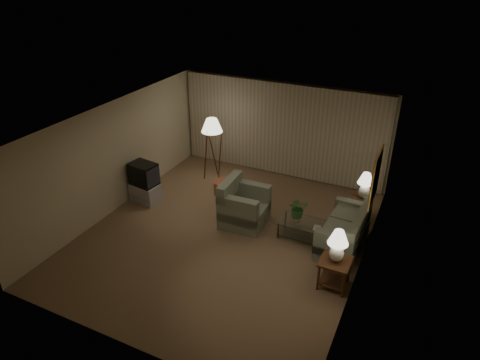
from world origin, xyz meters
name	(u,v)px	position (x,y,z in m)	size (l,w,h in m)	color
ground	(226,234)	(0.00, 0.00, 0.00)	(7.00, 7.00, 0.00)	#7F6246
room_shell	(255,141)	(0.02, 1.51, 1.75)	(6.04, 7.02, 2.72)	beige
sofa	(343,232)	(2.50, 0.71, 0.36)	(1.72, 0.97, 0.73)	gray
armchair	(245,207)	(0.18, 0.61, 0.43)	(1.10, 1.05, 0.87)	gray
side_table_near	(335,268)	(2.65, -0.64, 0.42)	(0.57, 0.57, 0.60)	#361F0E
side_table_far	(362,205)	(2.65, 1.96, 0.40)	(0.52, 0.43, 0.60)	#361F0E
table_lamp_near	(338,243)	(2.65, -0.64, 1.00)	(0.39, 0.39, 0.67)	white
table_lamp_far	(365,183)	(2.65, 1.96, 0.98)	(0.37, 0.37, 0.65)	white
coffee_table	(303,228)	(1.64, 0.61, 0.28)	(1.15, 0.63, 0.41)	silver
tv_cabinet	(146,192)	(-2.55, 0.44, 0.25)	(0.82, 0.58, 0.50)	#A3A2A5
crt_tv	(143,174)	(-2.55, 0.44, 0.79)	(0.73, 0.57, 0.57)	black
floor_lamp	(213,148)	(-1.59, 2.31, 0.94)	(0.58, 0.58, 1.79)	#361F0E
ottoman	(224,188)	(-0.89, 1.65, 0.19)	(0.56, 0.56, 0.37)	#AB5B39
vase	(298,218)	(1.49, 0.61, 0.49)	(0.15, 0.15, 0.15)	white
flowers	(298,206)	(1.49, 0.61, 0.81)	(0.44, 0.38, 0.48)	#397734
book	(313,227)	(1.89, 0.51, 0.42)	(0.16, 0.22, 0.02)	olive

